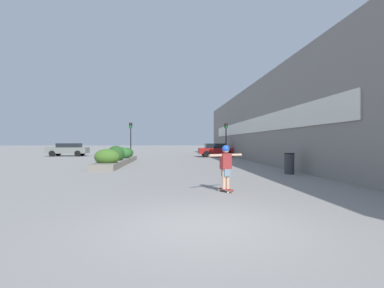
{
  "coord_description": "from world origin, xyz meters",
  "views": [
    {
      "loc": [
        -0.65,
        -5.53,
        1.56
      ],
      "look_at": [
        0.75,
        13.8,
        1.45
      ],
      "focal_mm": 28.0,
      "sensor_mm": 36.0,
      "label": 1
    }
  ],
  "objects_px": {
    "skateboard": "(226,190)",
    "car_leftmost": "(68,149)",
    "car_center_left": "(216,150)",
    "traffic_light_right": "(226,135)",
    "skateboarder": "(226,162)",
    "trash_bin": "(289,163)",
    "traffic_light_left": "(131,134)"
  },
  "relations": [
    {
      "from": "traffic_light_right",
      "to": "skateboard",
      "type": "bearing_deg",
      "value": -100.64
    },
    {
      "from": "skateboard",
      "to": "car_leftmost",
      "type": "distance_m",
      "value": 28.76
    },
    {
      "from": "skateboarder",
      "to": "trash_bin",
      "type": "bearing_deg",
      "value": 22.29
    },
    {
      "from": "car_center_left",
      "to": "traffic_light_left",
      "type": "xyz_separation_m",
      "value": [
        -8.66,
        -3.23,
        1.57
      ]
    },
    {
      "from": "skateboard",
      "to": "car_center_left",
      "type": "distance_m",
      "value": 22.85
    },
    {
      "from": "car_leftmost",
      "to": "skateboarder",
      "type": "bearing_deg",
      "value": -152.42
    },
    {
      "from": "skateboarder",
      "to": "traffic_light_left",
      "type": "height_order",
      "value": "traffic_light_left"
    },
    {
      "from": "skateboard",
      "to": "car_center_left",
      "type": "bearing_deg",
      "value": 53.38
    },
    {
      "from": "skateboard",
      "to": "traffic_light_left",
      "type": "bearing_deg",
      "value": 77.18
    },
    {
      "from": "trash_bin",
      "to": "traffic_light_left",
      "type": "relative_size",
      "value": 0.3
    },
    {
      "from": "car_leftmost",
      "to": "traffic_light_left",
      "type": "height_order",
      "value": "traffic_light_left"
    },
    {
      "from": "car_center_left",
      "to": "traffic_light_right",
      "type": "height_order",
      "value": "traffic_light_right"
    },
    {
      "from": "skateboard",
      "to": "trash_bin",
      "type": "distance_m",
      "value": 6.55
    },
    {
      "from": "skateboard",
      "to": "car_leftmost",
      "type": "xyz_separation_m",
      "value": [
        -13.31,
        25.49,
        0.71
      ]
    },
    {
      "from": "car_leftmost",
      "to": "traffic_light_left",
      "type": "xyz_separation_m",
      "value": [
        7.82,
        -6.11,
        1.56
      ]
    },
    {
      "from": "traffic_light_right",
      "to": "car_leftmost",
      "type": "bearing_deg",
      "value": 157.88
    },
    {
      "from": "car_leftmost",
      "to": "car_center_left",
      "type": "relative_size",
      "value": 1.16
    },
    {
      "from": "skateboarder",
      "to": "car_leftmost",
      "type": "xyz_separation_m",
      "value": [
        -13.31,
        25.49,
        -0.15
      ]
    },
    {
      "from": "skateboarder",
      "to": "car_leftmost",
      "type": "distance_m",
      "value": 28.76
    },
    {
      "from": "car_leftmost",
      "to": "traffic_light_right",
      "type": "height_order",
      "value": "traffic_light_right"
    },
    {
      "from": "skateboard",
      "to": "car_leftmost",
      "type": "bearing_deg",
      "value": 88.93
    },
    {
      "from": "trash_bin",
      "to": "traffic_light_right",
      "type": "height_order",
      "value": "traffic_light_right"
    },
    {
      "from": "skateboarder",
      "to": "traffic_light_left",
      "type": "distance_m",
      "value": 20.19
    },
    {
      "from": "skateboarder",
      "to": "traffic_light_right",
      "type": "distance_m",
      "value": 19.03
    },
    {
      "from": "car_leftmost",
      "to": "traffic_light_right",
      "type": "distance_m",
      "value": 18.22
    },
    {
      "from": "skateboard",
      "to": "car_leftmost",
      "type": "height_order",
      "value": "car_leftmost"
    },
    {
      "from": "skateboarder",
      "to": "traffic_light_right",
      "type": "bearing_deg",
      "value": 50.71
    },
    {
      "from": "traffic_light_right",
      "to": "car_center_left",
      "type": "bearing_deg",
      "value": 94.88
    },
    {
      "from": "car_center_left",
      "to": "car_leftmost",
      "type": "bearing_deg",
      "value": -99.89
    },
    {
      "from": "car_leftmost",
      "to": "car_center_left",
      "type": "bearing_deg",
      "value": -99.89
    },
    {
      "from": "skateboard",
      "to": "skateboarder",
      "type": "relative_size",
      "value": 0.47
    },
    {
      "from": "trash_bin",
      "to": "car_leftmost",
      "type": "height_order",
      "value": "car_leftmost"
    }
  ]
}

